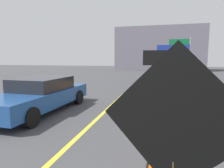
{
  "coord_description": "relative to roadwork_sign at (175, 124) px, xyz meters",
  "views": [
    {
      "loc": [
        2.16,
        1.09,
        2.14
      ],
      "look_at": [
        0.93,
        5.95,
        1.49
      ],
      "focal_mm": 30.59,
      "sensor_mm": 36.0,
      "label": 1
    }
  ],
  "objects": [
    {
      "name": "traffic_cone_far_lane",
      "position": [
        -0.25,
        6.16,
        -1.11
      ],
      "size": [
        0.36,
        0.36,
        0.73
      ],
      "color": "black",
      "rests_on": "ground"
    },
    {
      "name": "highway_guide_sign",
      "position": [
        2.78,
        25.25,
        1.95
      ],
      "size": [
        2.79,
        0.26,
        5.0
      ],
      "color": "gray",
      "rests_on": "ground"
    },
    {
      "name": "roadwork_sign",
      "position": [
        0.0,
        0.0,
        0.0
      ],
      "size": [
        1.61,
        0.33,
        2.33
      ],
      "color": "#593819",
      "rests_on": "ground"
    },
    {
      "name": "far_building_block",
      "position": [
        -0.55,
        36.67,
        2.56
      ],
      "size": [
        16.12,
        6.86,
        8.05
      ],
      "primitive_type": "cube",
      "color": "slate",
      "rests_on": "ground"
    },
    {
      "name": "traffic_cone_near_sign",
      "position": [
        -0.2,
        1.54,
        -1.11
      ],
      "size": [
        0.36,
        0.36,
        0.73
      ],
      "color": "black",
      "rests_on": "ground"
    },
    {
      "name": "pickup_car",
      "position": [
        -4.94,
        4.71,
        -0.77
      ],
      "size": [
        2.25,
        5.13,
        1.38
      ],
      "color": "navy",
      "rests_on": "ground"
    },
    {
      "name": "traffic_cone_curbside",
      "position": [
        -0.47,
        8.57,
        -1.14
      ],
      "size": [
        0.36,
        0.36,
        0.67
      ],
      "color": "black",
      "rests_on": "ground"
    },
    {
      "name": "arrow_board_trailer",
      "position": [
        -0.48,
        10.49,
        -0.99
      ],
      "size": [
        1.6,
        1.9,
        2.7
      ],
      "color": "orange",
      "rests_on": "ground"
    },
    {
      "name": "box_truck",
      "position": [
        0.84,
        17.18,
        0.31
      ],
      "size": [
        2.8,
        6.9,
        3.27
      ],
      "color": "black",
      "rests_on": "ground"
    },
    {
      "name": "traffic_cone_mid_lane",
      "position": [
        -0.49,
        4.02,
        -1.18
      ],
      "size": [
        0.36,
        0.36,
        0.59
      ],
      "color": "black",
      "rests_on": "ground"
    },
    {
      "name": "lane_center_stripe",
      "position": [
        -2.33,
        2.87,
        -1.47
      ],
      "size": [
        0.14,
        36.0,
        0.01
      ],
      "primitive_type": "cube",
      "color": "yellow",
      "rests_on": "ground"
    }
  ]
}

